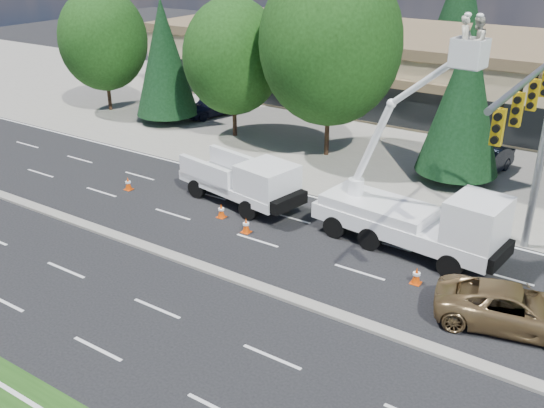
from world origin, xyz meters
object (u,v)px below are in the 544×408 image
Objects in this scene: minivan at (513,308)px; bucket_truck at (422,208)px; utility_pickup at (245,185)px; signal_mast at (539,124)px.

bucket_truck is at bearing 41.44° from minivan.
minivan is (13.71, -3.31, -0.30)m from utility_pickup.
bucket_truck reaches higher than utility_pickup.
utility_pickup reaches higher than minivan.
signal_mast is 1.94× the size of minivan.
utility_pickup is 0.69× the size of bucket_truck.
bucket_truck is 5.88m from minivan.
signal_mast is at bearing 20.15° from bucket_truck.
utility_pickup is 14.11m from minivan.
utility_pickup is 1.30× the size of minivan.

